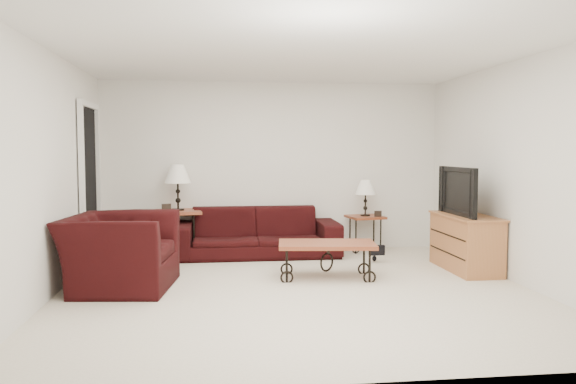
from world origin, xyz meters
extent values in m
plane|color=silver|center=(0.00, 0.00, 0.00)|extent=(5.00, 5.00, 0.00)
cube|color=white|center=(0.00, 2.50, 1.25)|extent=(5.00, 0.02, 2.50)
cube|color=white|center=(0.00, -2.50, 1.25)|extent=(5.00, 0.02, 2.50)
cube|color=white|center=(-2.50, 0.00, 1.25)|extent=(0.02, 5.00, 2.50)
cube|color=white|center=(2.50, 0.00, 1.25)|extent=(0.02, 5.00, 2.50)
plane|color=white|center=(0.00, 0.00, 2.50)|extent=(5.00, 5.00, 0.00)
cube|color=black|center=(-2.47, 1.65, 1.02)|extent=(0.08, 0.94, 2.04)
imported|color=black|center=(-0.29, 2.02, 0.34)|extent=(2.33, 0.91, 0.68)
cube|color=brown|center=(-1.38, 2.20, 0.32)|extent=(0.68, 0.68, 0.65)
cube|color=brown|center=(1.34, 2.20, 0.26)|extent=(0.56, 0.56, 0.53)
cube|color=black|center=(-1.53, 2.05, 0.70)|extent=(0.13, 0.06, 0.11)
cube|color=black|center=(1.49, 2.05, 0.57)|extent=(0.11, 0.02, 0.09)
cube|color=brown|center=(0.43, 0.53, 0.21)|extent=(1.18, 0.73, 0.42)
imported|color=black|center=(-1.88, 0.30, 0.40)|extent=(1.21, 1.35, 0.80)
cube|color=orange|center=(-1.73, 0.25, 0.52)|extent=(0.14, 0.37, 0.36)
cube|color=#A6683D|center=(2.23, 0.74, 0.35)|extent=(0.48, 1.15, 0.69)
imported|color=black|center=(2.21, 0.74, 0.99)|extent=(0.14, 1.03, 0.59)
ellipsoid|color=black|center=(1.26, 1.43, 0.21)|extent=(0.37, 0.32, 0.41)
camera|label=1|loc=(-0.84, -5.97, 1.49)|focal=35.70mm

